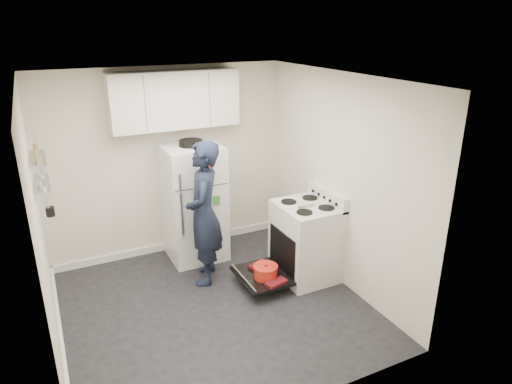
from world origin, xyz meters
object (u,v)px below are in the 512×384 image
electric_range (305,242)px  open_oven_door (264,274)px  refrigerator (194,202)px  person (204,214)px

electric_range → open_oven_door: size_ratio=1.56×
open_oven_door → refrigerator: bearing=111.8°
open_oven_door → electric_range: bearing=3.5°
refrigerator → person: (-0.09, -0.64, 0.10)m
open_oven_door → refrigerator: size_ratio=0.44×
electric_range → refrigerator: (-1.04, 1.10, 0.31)m
person → electric_range: bearing=91.7°
open_oven_door → refrigerator: 1.36m
electric_range → refrigerator: refrigerator is taller
electric_range → open_oven_door: (-0.58, -0.04, -0.28)m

